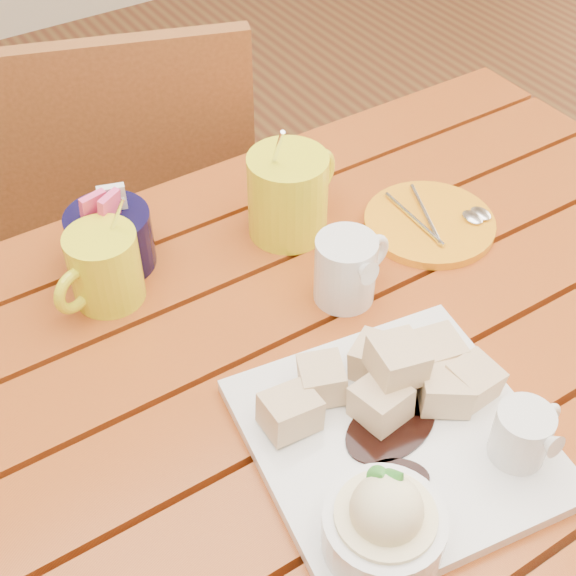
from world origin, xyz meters
TOP-DOWN VIEW (x-y plane):
  - table at (0.00, 0.00)m, footprint 1.20×0.79m
  - dessert_plate at (-0.01, -0.14)m, footprint 0.31×0.31m
  - coffee_mug_left at (-0.15, 0.23)m, footprint 0.11×0.08m
  - coffee_mug_right at (0.09, 0.22)m, footprint 0.14×0.10m
  - cream_pitcher at (0.08, 0.08)m, footprint 0.10×0.09m
  - sugar_caddy at (-0.12, 0.28)m, footprint 0.10×0.10m
  - orange_saucer at (0.25, 0.12)m, footprint 0.17×0.17m
  - chair_far at (0.03, 0.65)m, footprint 0.54×0.54m

SIDE VIEW (x-z plane):
  - chair_far at x=0.03m, z-range 0.05..0.95m
  - table at x=0.00m, z-range 0.27..1.02m
  - orange_saucer at x=0.25m, z-range 0.75..0.77m
  - dessert_plate at x=-0.01m, z-range 0.73..0.84m
  - sugar_caddy at x=-0.12m, z-range 0.73..0.85m
  - cream_pitcher at x=0.08m, z-range 0.75..0.84m
  - coffee_mug_left at x=-0.15m, z-range 0.73..0.87m
  - coffee_mug_right at x=0.09m, z-range 0.72..0.89m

